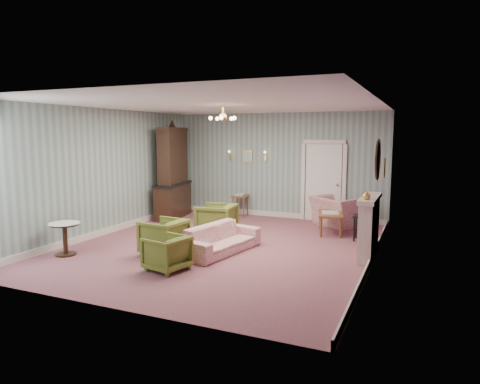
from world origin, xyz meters
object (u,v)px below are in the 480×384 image
at_px(sofa_chintz, 221,234).
at_px(side_table_black, 362,228).
at_px(olive_chair_b, 164,235).
at_px(coffee_table, 330,223).
at_px(olive_chair_a, 167,251).
at_px(wingback_chair, 338,206).
at_px(olive_chair_c, 216,219).
at_px(fireplace, 369,227).
at_px(dresser, 173,170).
at_px(pedestal_table, 65,239).

xyz_separation_m(sofa_chintz, side_table_black, (2.43, 2.05, -0.08)).
distance_m(olive_chair_b, coffee_table, 4.00).
bearing_deg(olive_chair_b, olive_chair_a, 41.71).
bearing_deg(wingback_chair, olive_chair_a, 101.61).
relative_size(coffee_table, side_table_black, 1.74).
distance_m(olive_chair_a, olive_chair_c, 2.57).
bearing_deg(olive_chair_c, fireplace, 77.87).
relative_size(wingback_chair, fireplace, 0.82).
distance_m(olive_chair_c, coffee_table, 2.67).
xyz_separation_m(sofa_chintz, coffee_table, (1.64, 2.48, -0.12)).
bearing_deg(fireplace, wingback_chair, 112.56).
distance_m(olive_chair_a, dresser, 4.87).
distance_m(wingback_chair, pedestal_table, 6.44).
distance_m(olive_chair_a, fireplace, 3.79).
bearing_deg(dresser, olive_chair_b, -70.73).
xyz_separation_m(olive_chair_c, coffee_table, (2.32, 1.32, -0.16)).
bearing_deg(sofa_chintz, dresser, 56.52).
bearing_deg(dresser, olive_chair_c, -46.27).
xyz_separation_m(sofa_chintz, fireplace, (2.71, 0.84, 0.21)).
height_order(olive_chair_a, dresser, dresser).
xyz_separation_m(wingback_chair, fireplace, (1.07, -2.58, 0.08)).
relative_size(dresser, fireplace, 1.90).
height_order(sofa_chintz, side_table_black, sofa_chintz).
bearing_deg(dresser, sofa_chintz, -54.25).
bearing_deg(olive_chair_b, pedestal_table, -59.55).
bearing_deg(coffee_table, olive_chair_c, -150.36).
distance_m(olive_chair_a, wingback_chair, 5.20).
xyz_separation_m(olive_chair_b, pedestal_table, (-1.71, -0.80, -0.06)).
height_order(olive_chair_c, fireplace, fireplace).
distance_m(olive_chair_b, fireplace, 3.92).
bearing_deg(wingback_chair, pedestal_table, 82.23).
distance_m(coffee_table, side_table_black, 0.90).
xyz_separation_m(olive_chair_c, dresser, (-2.12, 1.54, 0.92)).
height_order(olive_chair_b, fireplace, fireplace).
bearing_deg(olive_chair_a, fireplace, 139.07).
distance_m(olive_chair_a, coffee_table, 4.35).
xyz_separation_m(olive_chair_c, pedestal_table, (-1.98, -2.54, -0.09)).
bearing_deg(side_table_black, dresser, 172.96).
bearing_deg(dresser, olive_chair_a, -69.31).
relative_size(olive_chair_a, sofa_chintz, 0.35).
xyz_separation_m(olive_chair_b, coffee_table, (2.58, 3.06, -0.13)).
height_order(fireplace, side_table_black, fireplace).
bearing_deg(pedestal_table, coffee_table, 41.92).
bearing_deg(side_table_black, fireplace, -77.20).
distance_m(dresser, fireplace, 5.86).
height_order(olive_chair_c, pedestal_table, olive_chair_c).
relative_size(olive_chair_a, coffee_table, 0.68).
height_order(olive_chair_b, dresser, dresser).
xyz_separation_m(sofa_chintz, wingback_chair, (1.64, 3.42, 0.14)).
bearing_deg(olive_chair_c, olive_chair_a, 0.68).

